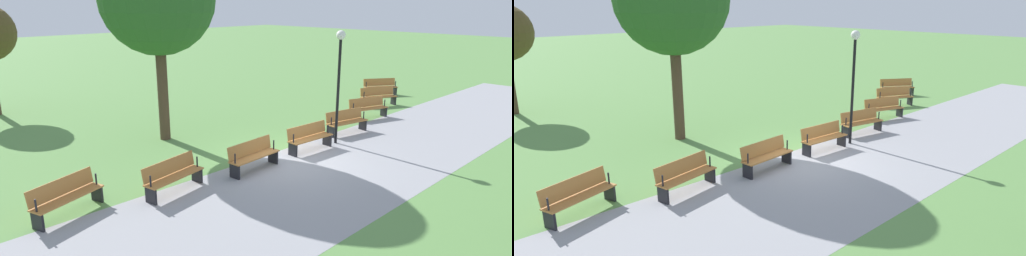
# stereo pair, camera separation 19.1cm
# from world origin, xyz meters

# --- Properties ---
(ground_plane) EXTENTS (120.00, 120.00, 0.00)m
(ground_plane) POSITION_xyz_m (0.00, 0.00, 0.00)
(ground_plane) COLOR #5B8C47
(path_paving) EXTENTS (38.53, 4.98, 0.01)m
(path_paving) POSITION_xyz_m (0.00, 1.73, 0.00)
(path_paving) COLOR #939399
(path_paving) RESTS_ON ground
(bench_0) EXTENTS (1.80, 1.39, 0.89)m
(bench_0) POSITION_xyz_m (-11.34, -3.37, 0.48)
(bench_0) COLOR #B27538
(bench_0) RESTS_ON ground
(bench_1) EXTENTS (1.86, 1.21, 0.89)m
(bench_1) POSITION_xyz_m (-9.02, -2.09, 0.48)
(bench_1) COLOR #B27538
(bench_1) RESTS_ON ground
(bench_2) EXTENTS (1.89, 1.02, 0.89)m
(bench_2) POSITION_xyz_m (-6.54, -1.11, 0.48)
(bench_2) COLOR #B27538
(bench_2) RESTS_ON ground
(bench_3) EXTENTS (1.89, 0.81, 0.89)m
(bench_3) POSITION_xyz_m (-3.97, -0.44, 0.48)
(bench_3) COLOR #B27538
(bench_3) RESTS_ON ground
(bench_4) EXTENTS (1.86, 0.59, 0.89)m
(bench_4) POSITION_xyz_m (-1.33, -0.11, 0.48)
(bench_4) COLOR #B27538
(bench_4) RESTS_ON ground
(bench_5) EXTENTS (1.86, 0.59, 0.89)m
(bench_5) POSITION_xyz_m (1.33, -0.11, 0.48)
(bench_5) COLOR #B27538
(bench_5) RESTS_ON ground
(bench_6) EXTENTS (1.89, 0.81, 0.89)m
(bench_6) POSITION_xyz_m (3.97, -0.44, 0.48)
(bench_6) COLOR #B27538
(bench_6) RESTS_ON ground
(bench_7) EXTENTS (1.89, 1.02, 0.89)m
(bench_7) POSITION_xyz_m (6.54, -1.11, 0.48)
(bench_7) COLOR #B27538
(bench_7) RESTS_ON ground
(lamp_post) EXTENTS (0.32, 0.32, 4.00)m
(lamp_post) POSITION_xyz_m (-2.64, 0.05, 2.78)
(lamp_post) COLOR black
(lamp_post) RESTS_ON ground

